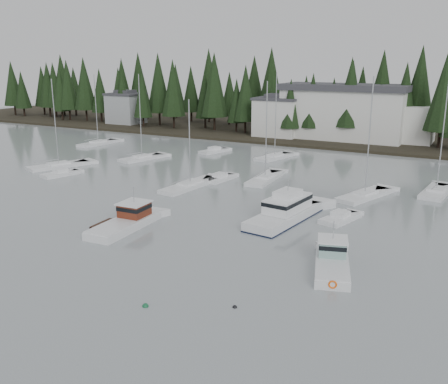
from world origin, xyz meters
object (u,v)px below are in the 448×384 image
Objects in this scene: lobster_boat_brown at (126,223)px; cabin_cruiser_center at (285,213)px; house_far_west at (126,108)px; harbor_inn at (354,113)px; sailboat_2 at (265,180)px; sailboat_3 at (436,193)px; runabout_0 at (61,175)px; runabout_3 at (214,152)px; sailboat_9 at (275,158)px; sailboat_7 at (59,167)px; lobster_boat_teal at (332,263)px; sailboat_0 at (190,187)px; runabout_1 at (340,219)px; sailboat_5 at (98,144)px; house_west at (278,116)px; runabout_4 at (220,179)px; sailboat_8 at (142,159)px; sailboat_6 at (365,196)px.

lobster_boat_brown is 0.78× the size of cabin_cruiser_center.
harbor_inn reaches higher than house_far_west.
sailboat_2 is 0.98× the size of sailboat_3.
runabout_3 is at bearing -6.97° from runabout_0.
runabout_3 is at bearing 14.39° from lobster_boat_brown.
sailboat_9 is 11.70m from runabout_3.
sailboat_7 is 34.85m from sailboat_9.
house_far_west is at bearing 78.78° from sailboat_9.
lobster_boat_teal is at bearing -134.49° from cabin_cruiser_center.
lobster_boat_brown reaches higher than runabout_0.
sailboat_0 is 21.65m from runabout_1.
house_west is at bearing -45.58° from sailboat_5.
sailboat_2 is at bearing 104.55° from sailboat_3.
house_west is at bearing 18.01° from runabout_4.
sailboat_5 is 18.78m from sailboat_8.
runabout_1 is at bearing -99.30° from sailboat_8.
harbor_inn is at bearing -22.06° from sailboat_8.
sailboat_2 is at bearing 37.46° from cabin_cruiser_center.
house_west reaches higher than runabout_1.
sailboat_3 is 0.98× the size of sailboat_9.
runabout_3 is (-33.47, 40.23, -0.36)m from lobster_boat_teal.
house_west reaches higher than lobster_boat_teal.
runabout_1 is at bearing -56.52° from cabin_cruiser_center.
sailboat_6 is (-2.67, 22.81, -0.40)m from lobster_boat_teal.
sailboat_0 reaches higher than runabout_1.
sailboat_0 is 0.82× the size of sailboat_8.
sailboat_9 is 34.47m from runabout_0.
sailboat_0 is at bearing 73.18° from cabin_cruiser_center.
sailboat_6 reaches higher than sailboat_9.
lobster_boat_teal is 0.66× the size of sailboat_0.
house_west is 44.80m from sailboat_0.
harbor_inn is at bearing 12.52° from house_west.
harbor_inn is 39.77m from sailboat_2.
runabout_0 is at bearing 109.54° from sailboat_2.
sailboat_5 is 0.96× the size of sailboat_9.
sailboat_5 is 60.18m from runabout_1.
house_far_west is 0.57× the size of sailboat_6.
runabout_4 is (-27.11, -6.57, 0.04)m from sailboat_3.
house_far_west is 0.59× the size of sailboat_3.
runabout_0 is at bearing 153.59° from sailboat_9.
cabin_cruiser_center is at bearing -153.00° from sailboat_2.
lobster_boat_brown is 0.76× the size of sailboat_0.
runabout_1 is 21.82m from runabout_4.
cabin_cruiser_center is 17.74m from sailboat_2.
sailboat_7 is at bearing 106.31° from runabout_4.
lobster_boat_brown reaches higher than runabout_3.
lobster_boat_teal is 0.55× the size of sailboat_3.
sailboat_5 is at bearing 113.81° from runabout_3.
cabin_cruiser_center is 17.59m from sailboat_0.
sailboat_3 is (12.64, 18.79, -0.63)m from cabin_cruiser_center.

